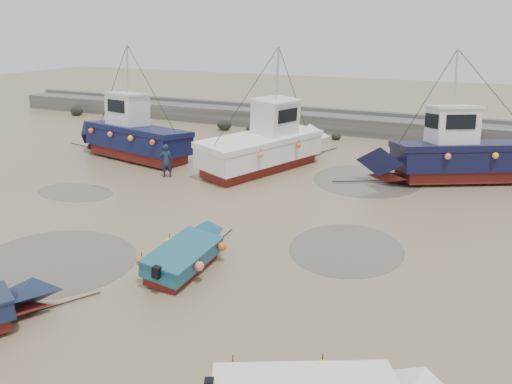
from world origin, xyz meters
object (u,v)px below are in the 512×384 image
at_px(person, 167,177).
at_px(dinghy_2, 187,251).
at_px(cabin_boat_1, 269,143).
at_px(cabin_boat_0, 129,134).
at_px(cabin_boat_2, 458,154).

bearing_deg(person, dinghy_2, 96.09).
bearing_deg(cabin_boat_1, dinghy_2, -58.68).
xyz_separation_m(dinghy_2, cabin_boat_1, (-2.12, 11.64, 0.76)).
relative_size(cabin_boat_0, cabin_boat_1, 0.96).
bearing_deg(cabin_boat_0, cabin_boat_2, -68.63).
xyz_separation_m(cabin_boat_0, person, (4.07, -2.38, -1.36)).
relative_size(dinghy_2, cabin_boat_0, 0.53).
height_order(dinghy_2, person, dinghy_2).
bearing_deg(person, cabin_boat_2, 170.21).
height_order(cabin_boat_1, cabin_boat_2, same).
distance_m(dinghy_2, cabin_boat_1, 11.86).
distance_m(dinghy_2, cabin_boat_0, 14.64).
xyz_separation_m(dinghy_2, cabin_boat_2, (7.12, 13.29, 0.76)).
distance_m(cabin_boat_0, cabin_boat_2, 17.58).
height_order(cabin_boat_2, person, cabin_boat_2).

